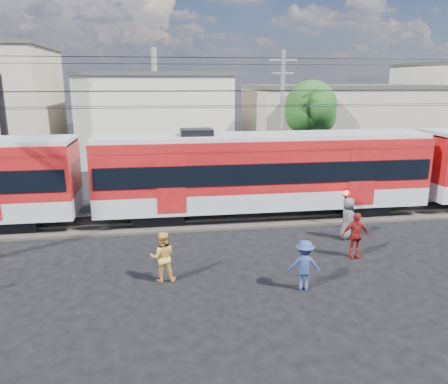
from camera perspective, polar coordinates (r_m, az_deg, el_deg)
The scene contains 15 objects.
ground at distance 14.21m, azimuth -0.08°, elevation -13.66°, with size 120.00×120.00×0.00m, color black.
track_bed at distance 21.53m, azimuth -3.22°, elevation -3.53°, with size 70.00×3.40×0.12m, color #2D2823.
rail_near at distance 20.78m, azimuth -3.02°, elevation -3.85°, with size 70.00×0.12×0.12m, color #59544C.
rail_far at distance 22.20m, azimuth -3.40°, elevation -2.64°, with size 70.00×0.12×0.12m, color #59544C.
commuter_train at distance 21.47m, azimuth 5.59°, elevation 2.84°, with size 50.30×3.08×4.17m.
catenary at distance 21.56m, azimuth -27.26°, elevation 8.73°, with size 70.00×9.30×7.52m.
building_midwest at distance 39.51m, azimuth -8.87°, elevation 9.86°, with size 12.24×12.24×7.30m.
building_mideast at distance 39.85m, azimuth 15.12°, elevation 8.85°, with size 16.32×10.20×6.30m.
utility_pole_mid at distance 28.58m, azimuth 7.54°, elevation 9.98°, with size 1.80×0.24×8.50m.
tree_near at distance 32.49m, azimuth 11.53°, elevation 10.57°, with size 3.82×3.64×6.72m.
pedestrian_b at distance 15.09m, azimuth -8.02°, elevation -8.37°, with size 0.85×0.66×1.76m, color gold.
pedestrian_c at distance 14.60m, azimuth 10.43°, elevation -9.38°, with size 1.10×0.63×1.70m, color navy.
pedestrian_d at distance 17.57m, azimuth 16.78°, elevation -5.43°, with size 1.06×0.44×1.81m, color maroon.
pedestrian_e at distance 19.51m, azimuth 15.87°, elevation -3.36°, with size 0.89×0.58×1.83m, color #4E4E53.
crossing_signal at distance 20.83m, azimuth 15.59°, elevation -1.15°, with size 0.27×0.27×1.85m.
Camera 1 is at (-1.84, -12.40, 6.69)m, focal length 35.00 mm.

